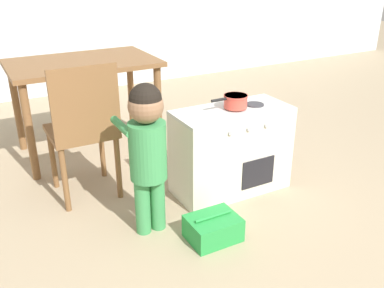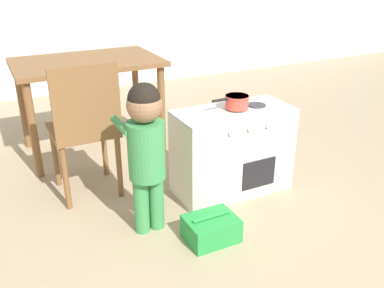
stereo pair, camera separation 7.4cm
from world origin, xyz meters
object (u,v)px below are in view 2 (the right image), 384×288
object	(u,v)px
toy_basket	(211,228)
child_figure	(146,141)
play_kitchen	(232,151)
dining_table	(88,74)
dining_chair_near	(85,127)
toy_pot	(237,101)

from	to	relation	value
toy_basket	child_figure	bearing A→B (deg)	136.91
play_kitchen	dining_table	size ratio (longest dim) A/B	0.70
dining_table	dining_chair_near	world-z (taller)	dining_chair_near
play_kitchen	child_figure	distance (m)	0.73
child_figure	dining_chair_near	bearing A→B (deg)	111.05
toy_basket	dining_chair_near	size ratio (longest dim) A/B	0.31
toy_pot	dining_chair_near	distance (m)	0.96
play_kitchen	child_figure	bearing A→B (deg)	-165.03
toy_pot	dining_chair_near	world-z (taller)	dining_chair_near
toy_basket	toy_pot	bearing A→B (deg)	46.30
toy_pot	dining_chair_near	bearing A→B (deg)	158.38
play_kitchen	child_figure	xyz separation A→B (m)	(-0.66, -0.18, 0.27)
play_kitchen	dining_chair_near	bearing A→B (deg)	157.98
child_figure	dining_chair_near	size ratio (longest dim) A/B	0.97
dining_chair_near	play_kitchen	bearing A→B (deg)	-22.02
child_figure	dining_table	size ratio (longest dim) A/B	0.81
play_kitchen	toy_basket	size ratio (longest dim) A/B	2.71
child_figure	dining_chair_near	world-z (taller)	dining_chair_near
play_kitchen	dining_chair_near	xyz separation A→B (m)	(-0.86, 0.35, 0.20)
child_figure	toy_basket	distance (m)	0.61
play_kitchen	dining_chair_near	world-z (taller)	dining_chair_near
play_kitchen	dining_table	bearing A→B (deg)	121.25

